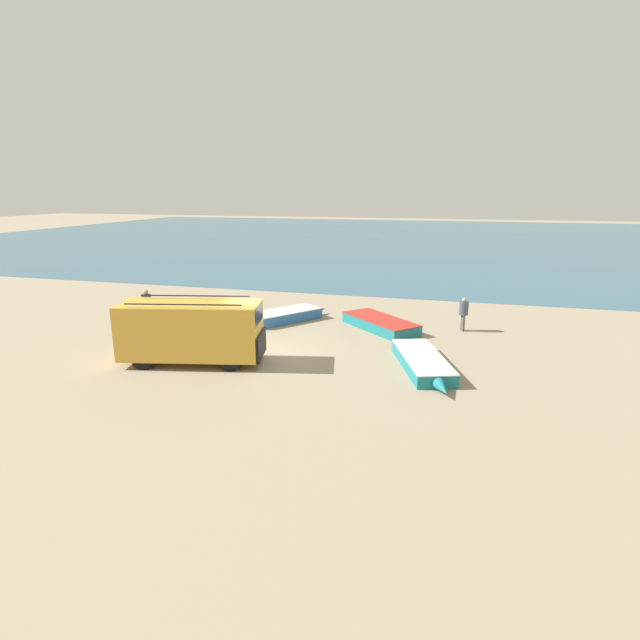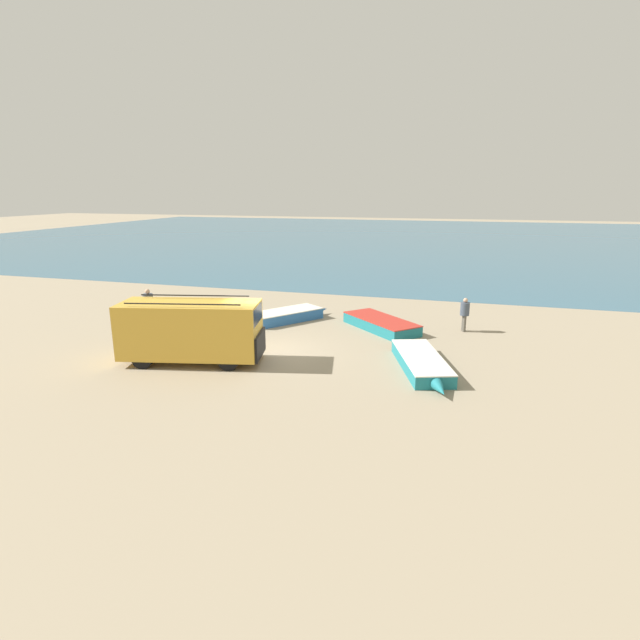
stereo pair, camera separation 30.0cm
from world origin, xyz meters
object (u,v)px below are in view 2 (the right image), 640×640
(fishing_rowboat_2, at_px, (422,363))
(fisherman_1, at_px, (465,312))
(parked_van, at_px, (191,330))
(fishing_rowboat_0, at_px, (379,323))
(fisherman_0, at_px, (148,304))
(fishing_rowboat_1, at_px, (288,315))

(fishing_rowboat_2, xyz_separation_m, fisherman_1, (1.42, 5.75, 0.70))
(parked_van, distance_m, fishing_rowboat_0, 9.09)
(fishing_rowboat_0, height_order, fisherman_0, fisherman_0)
(fishing_rowboat_0, xyz_separation_m, fisherman_1, (3.86, 0.61, 0.69))
(fishing_rowboat_0, relative_size, fisherman_0, 2.38)
(fishing_rowboat_0, relative_size, fisherman_1, 2.71)
(fishing_rowboat_2, height_order, fisherman_1, fisherman_1)
(parked_van, height_order, fisherman_1, parked_van)
(fishing_rowboat_0, height_order, fisherman_1, fisherman_1)
(fishing_rowboat_1, height_order, fisherman_0, fisherman_0)
(parked_van, height_order, fishing_rowboat_2, parked_van)
(fishing_rowboat_1, relative_size, fishing_rowboat_2, 0.82)
(fishing_rowboat_2, relative_size, fisherman_1, 3.22)
(fishing_rowboat_1, height_order, fishing_rowboat_2, fishing_rowboat_1)
(parked_van, relative_size, fishing_rowboat_0, 1.29)
(fishing_rowboat_0, xyz_separation_m, fisherman_0, (-10.79, -2.58, 0.82))
(fishing_rowboat_1, height_order, fisherman_1, fisherman_1)
(parked_van, xyz_separation_m, fishing_rowboat_1, (1.39, 6.91, -1.01))
(fisherman_0, height_order, fisherman_1, fisherman_0)
(parked_van, relative_size, fishing_rowboat_1, 1.34)
(parked_van, xyz_separation_m, fishing_rowboat_0, (6.07, 6.68, -1.02))
(parked_van, height_order, fisherman_0, parked_van)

